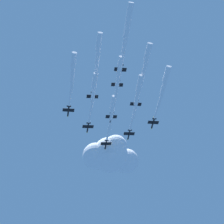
# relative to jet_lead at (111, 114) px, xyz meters

# --- Properties ---
(jet_lead) EXTENTS (19.84, 46.55, 4.18)m
(jet_lead) POSITION_rel_jet_lead_xyz_m (0.00, 0.00, 0.00)
(jet_lead) COLOR black
(jet_port_inner) EXTENTS (19.86, 48.43, 4.18)m
(jet_port_inner) POSITION_rel_jet_lead_xyz_m (-18.77, -8.28, 1.35)
(jet_port_inner) COLOR black
(jet_starboard_inner) EXTENTS (22.10, 52.37, 4.08)m
(jet_starboard_inner) POSITION_rel_jet_lead_xyz_m (9.48, -20.59, -0.66)
(jet_starboard_inner) COLOR black
(jet_port_mid) EXTENTS (21.47, 50.68, 4.17)m
(jet_port_mid) POSITION_rel_jet_lead_xyz_m (-8.85, -26.50, -0.42)
(jet_port_mid) COLOR black
(jet_starboard_mid) EXTENTS (19.95, 48.53, 4.07)m
(jet_starboard_mid) POSITION_rel_jet_lead_xyz_m (-37.61, -15.39, 0.42)
(jet_starboard_mid) COLOR black
(jet_port_outer) EXTENTS (20.12, 49.39, 4.03)m
(jet_port_outer) POSITION_rel_jet_lead_xyz_m (21.77, -35.41, -0.29)
(jet_port_outer) COLOR black
(jet_starboard_outer) EXTENTS (21.62, 50.47, 4.12)m
(jet_starboard_outer) POSITION_rel_jet_lead_xyz_m (-27.73, -33.41, 2.78)
(jet_starboard_outer) COLOR black
(jet_trail_port) EXTENTS (20.29, 49.81, 4.07)m
(jet_trail_port) POSITION_rel_jet_lead_xyz_m (2.90, -42.72, 0.76)
(jet_trail_port) COLOR black
(jet_trail_starboard) EXTENTS (20.78, 49.21, 4.13)m
(jet_trail_starboard) POSITION_rel_jet_lead_xyz_m (-16.18, -49.35, 1.67)
(jet_trail_starboard) COLOR black
(jet_tail_end) EXTENTS (20.76, 47.35, 4.14)m
(jet_tail_end) POSITION_rel_jet_lead_xyz_m (-20.07, -60.03, -0.88)
(jet_tail_end) COLOR black
(cloud_puff) EXTENTS (47.50, 33.75, 31.79)m
(cloud_puff) POSITION_rel_jet_lead_xyz_m (19.91, 39.78, 8.54)
(cloud_puff) COLOR white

